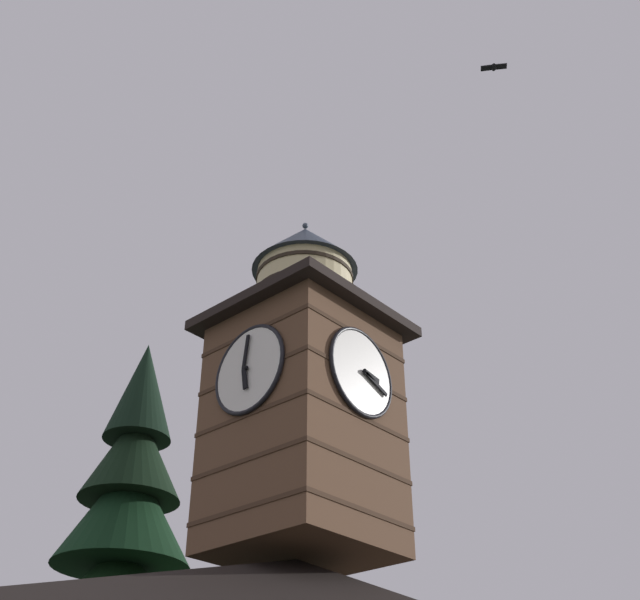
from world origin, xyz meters
TOP-DOWN VIEW (x-y plane):
  - clock_tower at (-1.90, -1.83)m, footprint 4.11×4.11m
  - flying_bird_high at (-4.24, 3.09)m, footprint 0.55×0.70m

SIDE VIEW (x-z plane):
  - clock_tower at x=-1.90m, z-range 6.05..14.86m
  - flying_bird_high at x=-4.24m, z-range 19.62..19.77m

